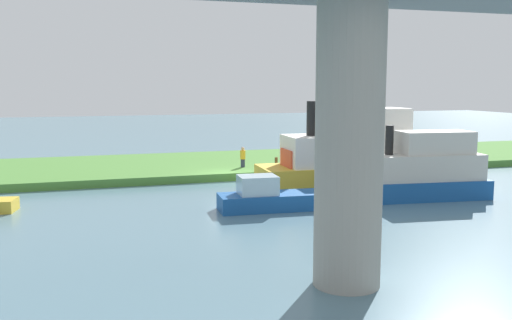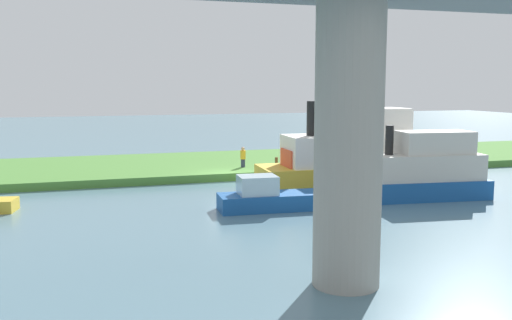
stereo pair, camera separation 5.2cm
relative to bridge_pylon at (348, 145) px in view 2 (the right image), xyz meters
name	(u,v)px [view 2 (the right image)]	position (x,y,z in m)	size (l,w,h in m)	color
ground_plane	(227,181)	(-1.08, -18.96, -4.29)	(160.00, 160.00, 0.00)	slate
grassy_bank	(207,165)	(-1.08, -24.96, -4.04)	(80.00, 12.00, 0.50)	#4C8438
bridge_pylon	(348,145)	(0.00, 0.00, 0.00)	(2.04, 2.04, 8.58)	#9E998E
person_on_bank	(243,157)	(-2.82, -21.42, -3.09)	(0.50, 0.50, 1.39)	#2D334C
mooring_post	(276,163)	(-4.67, -19.83, -3.39)	(0.20, 0.20, 0.80)	brown
motorboat_white	(420,171)	(-9.71, -10.82, -2.82)	(7.98, 3.41, 3.96)	#195199
pontoon_yellow	(348,155)	(-7.56, -15.10, -2.39)	(10.20, 3.84, 5.14)	gold
skiff_small	(268,197)	(-0.98, -10.56, -3.68)	(5.23, 2.15, 1.71)	#195199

